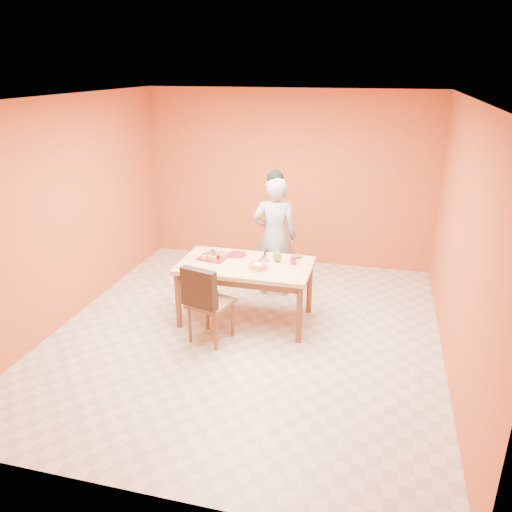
% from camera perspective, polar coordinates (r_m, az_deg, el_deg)
% --- Properties ---
extents(floor, '(5.00, 5.00, 0.00)m').
position_cam_1_polar(floor, '(6.06, -1.15, -8.82)').
color(floor, beige).
rests_on(floor, ground).
extents(ceiling, '(5.00, 5.00, 0.00)m').
position_cam_1_polar(ceiling, '(5.26, -1.38, 17.58)').
color(ceiling, white).
rests_on(ceiling, wall_back).
extents(wall_back, '(4.50, 0.00, 4.50)m').
position_cam_1_polar(wall_back, '(7.87, 3.67, 8.79)').
color(wall_back, '#BB562B').
rests_on(wall_back, floor).
extents(wall_left, '(0.00, 5.00, 5.00)m').
position_cam_1_polar(wall_left, '(6.47, -20.91, 4.70)').
color(wall_left, '#BB562B').
rests_on(wall_left, floor).
extents(wall_right, '(0.00, 5.00, 5.00)m').
position_cam_1_polar(wall_right, '(5.39, 22.46, 1.37)').
color(wall_right, '#BB562B').
rests_on(wall_right, floor).
extents(dining_table, '(1.60, 0.90, 0.76)m').
position_cam_1_polar(dining_table, '(6.09, -1.20, -1.68)').
color(dining_table, tan).
rests_on(dining_table, floor).
extents(dining_chair, '(0.55, 0.61, 0.96)m').
position_cam_1_polar(dining_chair, '(5.72, -5.29, -5.20)').
color(dining_chair, brown).
rests_on(dining_chair, floor).
extents(pastry_pile, '(0.30, 0.30, 0.10)m').
position_cam_1_polar(pastry_pile, '(6.23, -4.82, 0.41)').
color(pastry_pile, tan).
rests_on(pastry_pile, pastry_platter).
extents(person, '(0.68, 0.52, 1.67)m').
position_cam_1_polar(person, '(6.76, 2.13, 2.19)').
color(person, '#9C9C9F').
rests_on(person, floor).
extents(pastry_platter, '(0.39, 0.39, 0.02)m').
position_cam_1_polar(pastry_platter, '(6.25, -4.80, -0.10)').
color(pastry_platter, maroon).
rests_on(pastry_platter, dining_table).
extents(red_dinner_plate, '(0.26, 0.26, 0.01)m').
position_cam_1_polar(red_dinner_plate, '(6.32, -2.20, 0.18)').
color(red_dinner_plate, maroon).
rests_on(red_dinner_plate, dining_table).
extents(white_cake_plate, '(0.28, 0.28, 0.01)m').
position_cam_1_polar(white_cake_plate, '(5.89, 0.23, -1.44)').
color(white_cake_plate, silver).
rests_on(white_cake_plate, dining_table).
extents(sponge_cake, '(0.24, 0.24, 0.05)m').
position_cam_1_polar(sponge_cake, '(5.88, 0.23, -1.16)').
color(sponge_cake, '#CE7A35').
rests_on(sponge_cake, white_cake_plate).
extents(cake_server, '(0.09, 0.29, 0.01)m').
position_cam_1_polar(cake_server, '(6.02, 0.74, -0.25)').
color(cake_server, white).
rests_on(cake_server, sponge_cake).
extents(egg_ornament, '(0.13, 0.12, 0.13)m').
position_cam_1_polar(egg_ornament, '(6.09, 2.44, -0.05)').
color(egg_ornament, olive).
rests_on(egg_ornament, dining_table).
extents(magenta_glass, '(0.09, 0.09, 0.11)m').
position_cam_1_polar(magenta_glass, '(6.03, 4.26, -0.47)').
color(magenta_glass, '#BE1C58').
rests_on(magenta_glass, dining_table).
extents(checker_tin, '(0.14, 0.14, 0.03)m').
position_cam_1_polar(checker_tin, '(6.25, 4.79, -0.05)').
color(checker_tin, '#32170D').
rests_on(checker_tin, dining_table).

